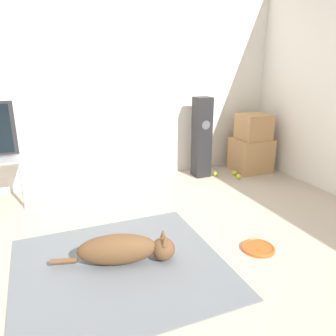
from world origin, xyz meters
TOP-DOWN VIEW (x-y plane):
  - ground_plane at (0.00, 0.00)m, footprint 12.00×12.00m
  - wall_back at (0.00, 2.10)m, footprint 8.00×0.06m
  - area_rug at (-0.13, 0.11)m, footprint 1.55×1.44m
  - dog at (-0.07, 0.14)m, footprint 0.92×0.36m
  - frisbee at (1.00, -0.08)m, footprint 0.28×0.28m
  - cardboard_box_lower at (2.19, 1.70)m, footprint 0.50×0.45m
  - cardboard_box_upper at (2.20, 1.69)m, footprint 0.41×0.37m
  - floor_speaker at (1.43, 1.77)m, footprint 0.21×0.21m
  - tennis_ball_by_boxes at (1.84, 1.45)m, footprint 0.07×0.07m
  - tennis_ball_near_speaker at (1.87, 1.61)m, footprint 0.07×0.07m
  - tennis_ball_loose_on_carpet at (1.61, 1.67)m, footprint 0.07×0.07m

SIDE VIEW (x-z plane):
  - ground_plane at x=0.00m, z-range 0.00..0.00m
  - area_rug at x=-0.13m, z-range 0.00..0.01m
  - frisbee at x=1.00m, z-range 0.00..0.03m
  - tennis_ball_by_boxes at x=1.84m, z-range 0.00..0.07m
  - tennis_ball_near_speaker at x=1.87m, z-range 0.00..0.07m
  - tennis_ball_loose_on_carpet at x=1.61m, z-range 0.00..0.07m
  - dog at x=-0.07m, z-range 0.01..0.25m
  - cardboard_box_lower at x=2.19m, z-range 0.00..0.47m
  - floor_speaker at x=1.43m, z-range 0.00..1.07m
  - cardboard_box_upper at x=2.20m, z-range 0.47..0.81m
  - wall_back at x=0.00m, z-range 0.00..2.55m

